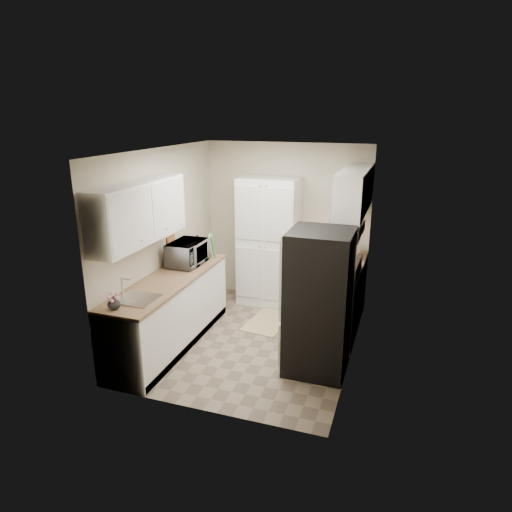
% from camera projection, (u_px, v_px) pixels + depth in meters
% --- Properties ---
extents(ground, '(3.20, 3.20, 0.00)m').
position_uv_depth(ground, '(253.00, 340.00, 6.15)').
color(ground, '#7A6B56').
rests_on(ground, ground).
extents(room_shell, '(2.64, 3.24, 2.52)m').
position_uv_depth(room_shell, '(251.00, 222.00, 5.65)').
color(room_shell, '#B7AF94').
rests_on(room_shell, ground).
extents(pantry_cabinet, '(0.90, 0.55, 2.00)m').
position_uv_depth(pantry_cabinet, '(269.00, 242.00, 7.09)').
color(pantry_cabinet, white).
rests_on(pantry_cabinet, ground).
extents(base_cabinet_left, '(0.60, 2.30, 0.88)m').
position_uv_depth(base_cabinet_left, '(171.00, 313.00, 5.93)').
color(base_cabinet_left, white).
rests_on(base_cabinet_left, ground).
extents(countertop_left, '(0.63, 2.33, 0.04)m').
position_uv_depth(countertop_left, '(168.00, 280.00, 5.79)').
color(countertop_left, '#846647').
rests_on(countertop_left, base_cabinet_left).
extents(base_cabinet_right, '(0.60, 0.80, 0.88)m').
position_uv_depth(base_cabinet_right, '(342.00, 287.00, 6.78)').
color(base_cabinet_right, white).
rests_on(base_cabinet_right, ground).
extents(countertop_right, '(0.63, 0.83, 0.04)m').
position_uv_depth(countertop_right, '(344.00, 258.00, 6.64)').
color(countertop_right, '#846647').
rests_on(countertop_right, base_cabinet_right).
extents(electric_range, '(0.71, 0.78, 1.13)m').
position_uv_depth(electric_range, '(332.00, 306.00, 6.06)').
color(electric_range, '#B7B7BC').
rests_on(electric_range, ground).
extents(refrigerator, '(0.70, 0.72, 1.70)m').
position_uv_depth(refrigerator, '(319.00, 302.00, 5.23)').
color(refrigerator, '#B7B7BC').
rests_on(refrigerator, ground).
extents(microwave, '(0.40, 0.59, 0.33)m').
position_uv_depth(microwave, '(187.00, 253.00, 6.26)').
color(microwave, '#B1B0B4').
rests_on(microwave, countertop_left).
extents(wine_bottle, '(0.08, 0.08, 0.31)m').
position_uv_depth(wine_bottle, '(198.00, 248.00, 6.55)').
color(wine_bottle, black).
rests_on(wine_bottle, countertop_left).
extents(flower_vase, '(0.16, 0.16, 0.14)m').
position_uv_depth(flower_vase, '(114.00, 303.00, 4.86)').
color(flower_vase, silver).
rests_on(flower_vase, countertop_left).
extents(cutting_board, '(0.13, 0.25, 0.33)m').
position_uv_depth(cutting_board, '(213.00, 245.00, 6.64)').
color(cutting_board, green).
rests_on(cutting_board, countertop_left).
extents(toaster_oven, '(0.47, 0.51, 0.24)m').
position_uv_depth(toaster_oven, '(345.00, 249.00, 6.58)').
color(toaster_oven, '#A5A5AA').
rests_on(toaster_oven, countertop_right).
extents(fruit_basket, '(0.35, 0.35, 0.12)m').
position_uv_depth(fruit_basket, '(345.00, 238.00, 6.51)').
color(fruit_basket, '#FF4C11').
rests_on(fruit_basket, toaster_oven).
extents(kitchen_mat, '(0.63, 0.90, 0.01)m').
position_uv_depth(kitchen_mat, '(268.00, 322.00, 6.66)').
color(kitchen_mat, tan).
rests_on(kitchen_mat, ground).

